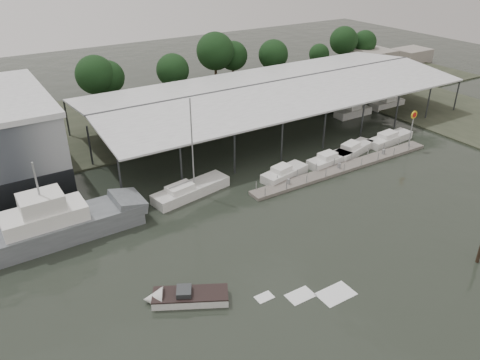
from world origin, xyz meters
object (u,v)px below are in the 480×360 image
grey_trawler (59,224)px  speedboat_underway (183,297)px  white_sailboat (190,190)px  shell_fuel_sign (413,122)px

grey_trawler → speedboat_underway: 15.94m
white_sailboat → speedboat_underway: (-8.37, -15.43, -0.25)m
speedboat_underway → grey_trawler: bearing=-38.4°
shell_fuel_sign → speedboat_underway: shell_fuel_sign is taller
shell_fuel_sign → speedboat_underway: bearing=-164.6°
shell_fuel_sign → grey_trawler: grey_trawler is taller
grey_trawler → white_sailboat: (14.63, 0.83, -0.94)m
shell_fuel_sign → speedboat_underway: (-40.17, -11.06, -3.53)m
speedboat_underway → white_sailboat: bearing=-90.1°
shell_fuel_sign → grey_trawler: bearing=175.6°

